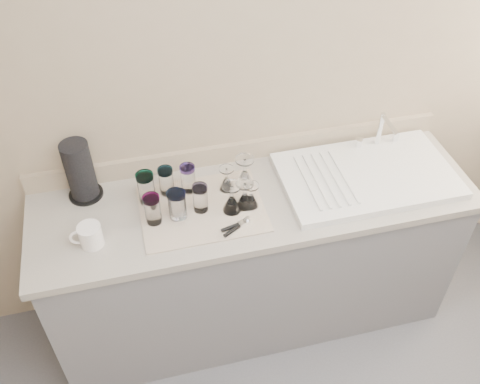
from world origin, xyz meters
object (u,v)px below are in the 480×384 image
object	(u,v)px
tumbler_lavender	(200,198)
goblet_front_right	(251,199)
sink_unit	(367,175)
tumbler_extra	(179,204)
goblet_back_left	(227,182)
tumbler_purple	(188,178)
tumbler_magenta	(153,209)
white_mug	(90,236)
paper_towel_roll	(80,171)
can_opener	(236,227)
tumbler_cyan	(166,181)
goblet_extra	(245,198)
goblet_front_left	(232,202)
goblet_back_right	(245,176)
tumbler_teal	(146,188)
tumbler_blue	(176,204)

from	to	relation	value
tumbler_lavender	goblet_front_right	world-z (taller)	tumbler_lavender
sink_unit	tumbler_extra	xyz separation A→B (m)	(-0.91, -0.04, 0.06)
goblet_back_left	tumbler_purple	bearing A→B (deg)	168.80
tumbler_magenta	tumbler_lavender	world-z (taller)	tumbler_magenta
white_mug	paper_towel_roll	world-z (taller)	paper_towel_roll
sink_unit	paper_towel_roll	xyz separation A→B (m)	(-1.31, 0.20, 0.12)
white_mug	paper_towel_roll	bearing A→B (deg)	92.18
white_mug	can_opener	bearing A→B (deg)	-6.14
tumbler_cyan	goblet_back_left	bearing A→B (deg)	-8.53
tumbler_extra	white_mug	distance (m)	0.39
sink_unit	tumbler_cyan	bearing A→B (deg)	172.68
tumbler_cyan	can_opener	size ratio (longest dim) A/B	1.02
tumbler_extra	goblet_extra	distance (m)	0.30
tumbler_cyan	tumbler_extra	size ratio (longest dim) A/B	1.00
tumbler_purple	white_mug	size ratio (longest dim) A/B	1.01
white_mug	goblet_front_left	bearing A→B (deg)	4.28
sink_unit	white_mug	xyz separation A→B (m)	(-1.30, -0.11, 0.03)
tumbler_purple	white_mug	world-z (taller)	tumbler_purple
goblet_back_right	goblet_extra	distance (m)	0.14
goblet_front_left	paper_towel_roll	size ratio (longest dim) A/B	0.50
tumbler_cyan	goblet_front_right	distance (m)	0.39
tumbler_magenta	goblet_front_left	world-z (taller)	goblet_front_left
tumbler_purple	tumbler_magenta	size ratio (longest dim) A/B	0.97
tumbler_teal	white_mug	size ratio (longest dim) A/B	1.14
tumbler_magenta	white_mug	bearing A→B (deg)	-167.32
tumbler_blue	paper_towel_roll	world-z (taller)	paper_towel_roll
paper_towel_roll	goblet_front_right	bearing A→B (deg)	-19.68
tumbler_lavender	tumbler_extra	distance (m)	0.10
goblet_front_left	sink_unit	bearing A→B (deg)	5.27
sink_unit	tumbler_magenta	distance (m)	1.03
tumbler_blue	tumbler_lavender	xyz separation A→B (m)	(0.11, 0.02, -0.00)
goblet_back_right	white_mug	distance (m)	0.74
sink_unit	tumbler_extra	size ratio (longest dim) A/B	5.85
tumbler_purple	white_mug	bearing A→B (deg)	-153.91
tumbler_extra	goblet_front_right	xyz separation A→B (m)	(0.32, -0.01, -0.03)
tumbler_cyan	paper_towel_roll	world-z (taller)	paper_towel_roll
sink_unit	goblet_back_left	distance (m)	0.67
tumbler_lavender	goblet_back_left	size ratio (longest dim) A/B	1.12
tumbler_teal	tumbler_blue	world-z (taller)	tumbler_teal
goblet_back_left	white_mug	distance (m)	0.66
tumbler_purple	tumbler_lavender	xyz separation A→B (m)	(0.03, -0.14, -0.00)
tumbler_teal	goblet_extra	bearing A→B (deg)	-17.94
tumbler_teal	goblet_front_left	distance (m)	0.39
tumbler_teal	tumbler_cyan	size ratio (longest dim) A/B	1.13
tumbler_blue	goblet_front_left	bearing A→B (deg)	-4.46
goblet_back_left	goblet_front_left	xyz separation A→B (m)	(-0.01, -0.14, 0.01)
goblet_extra	goblet_back_right	bearing A→B (deg)	75.97
goblet_back_right	white_mug	xyz separation A→B (m)	(-0.72, -0.19, -0.01)
goblet_back_left	goblet_front_right	bearing A→B (deg)	-59.52
tumbler_purple	tumbler_blue	bearing A→B (deg)	-116.89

